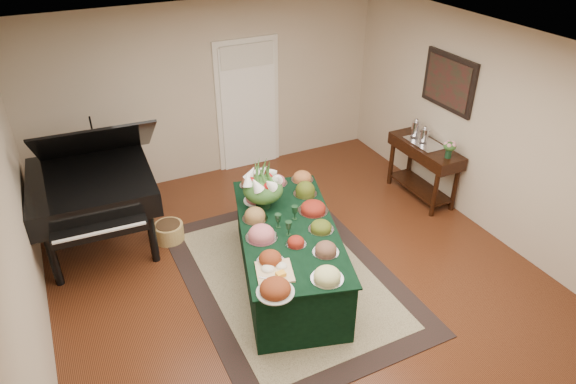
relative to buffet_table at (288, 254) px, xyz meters
name	(u,v)px	position (x,y,z in m)	size (l,w,h in m)	color
ground	(299,278)	(0.13, -0.03, -0.39)	(6.00, 6.00, 0.00)	black
area_rug	(289,277)	(0.03, 0.04, -0.38)	(2.32, 3.25, 0.01)	black
kitchen_doorway	(248,106)	(0.73, 2.94, 0.63)	(1.05, 0.07, 2.10)	white
buffet_table	(288,254)	(0.00, 0.00, 0.00)	(1.64, 2.44, 0.77)	black
food_platters	(287,223)	(0.00, 0.02, 0.43)	(1.53, 2.28, 0.13)	#B7C1B7
cutting_board	(274,269)	(-0.46, -0.62, 0.42)	(0.44, 0.44, 0.10)	tan
green_goblets	(287,220)	(-0.01, 0.01, 0.47)	(0.32, 0.32, 0.18)	black
floral_centerpiece	(263,185)	(-0.07, 0.53, 0.67)	(0.49, 0.49, 0.49)	black
grand_piano	(92,185)	(-1.85, 1.70, 0.50)	(1.64, 1.82, 1.78)	black
wicker_basket	(169,232)	(-1.06, 1.42, -0.27)	(0.38, 0.38, 0.24)	#AC8645
mahogany_sideboard	(425,157)	(2.63, 0.86, 0.27)	(0.45, 1.21, 0.86)	black
tea_service	(421,133)	(2.63, 1.01, 0.59)	(0.34, 0.58, 0.30)	silver
pink_bouquet	(450,147)	(2.63, 0.41, 0.63)	(0.19, 0.19, 0.25)	black
wall_painting	(449,82)	(2.85, 0.86, 1.36)	(0.05, 0.95, 0.75)	black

